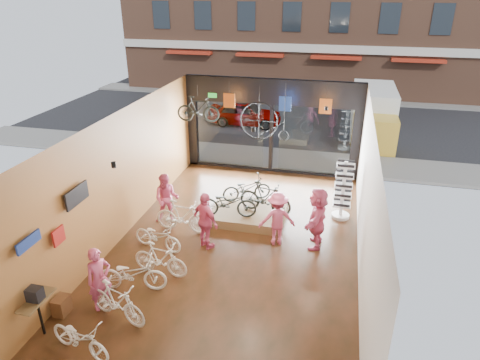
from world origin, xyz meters
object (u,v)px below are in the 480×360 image
(floor_bike_1, at_px, (117,302))
(display_bike_mid, at_px, (265,198))
(box_truck, at_px, (373,116))
(customer_5, at_px, (317,218))
(display_platform, at_px, (248,214))
(penny_farthing, at_px, (267,123))
(floor_bike_0, at_px, (80,338))
(hung_bike, at_px, (198,109))
(customer_0, at_px, (99,279))
(customer_3, at_px, (277,219))
(display_bike_right, at_px, (247,188))
(floor_bike_3, at_px, (160,259))
(sunglasses_rack, at_px, (343,190))
(display_bike_left, at_px, (228,203))
(customer_2, at_px, (206,221))
(floor_bike_2, at_px, (132,274))
(customer_1, at_px, (167,199))
(floor_bike_5, at_px, (182,216))
(floor_bike_4, at_px, (158,236))
(street_car, at_px, (245,113))

(floor_bike_1, distance_m, display_bike_mid, 5.83)
(box_truck, bearing_deg, customer_5, -100.67)
(display_platform, relative_size, penny_farthing, 1.37)
(display_platform, bearing_deg, customer_5, -26.01)
(floor_bike_0, distance_m, hung_bike, 9.11)
(customer_0, distance_m, hung_bike, 7.67)
(penny_farthing, bearing_deg, box_truck, 57.48)
(display_bike_mid, distance_m, customer_3, 1.39)
(display_bike_mid, relative_size, display_bike_right, 1.05)
(floor_bike_3, bearing_deg, sunglasses_rack, -40.21)
(customer_0, bearing_deg, box_truck, 10.84)
(hung_bike, bearing_deg, floor_bike_0, 177.08)
(display_bike_left, bearing_deg, customer_2, 160.40)
(floor_bike_3, relative_size, customer_5, 0.84)
(customer_2, height_order, customer_5, customer_5)
(box_truck, height_order, customer_2, box_truck)
(display_platform, distance_m, penny_farthing, 3.56)
(penny_farthing, bearing_deg, floor_bike_3, -105.28)
(customer_5, bearing_deg, customer_0, -48.07)
(floor_bike_0, xyz_separation_m, floor_bike_2, (0.10, 2.16, 0.05))
(box_truck, relative_size, display_bike_mid, 3.46)
(customer_1, bearing_deg, customer_5, -14.79)
(floor_bike_3, height_order, floor_bike_5, floor_bike_5)
(customer_2, bearing_deg, sunglasses_rack, -109.29)
(box_truck, height_order, display_bike_right, box_truck)
(customer_0, bearing_deg, customer_5, -14.59)
(display_bike_mid, distance_m, sunglasses_rack, 2.55)
(customer_1, xyz_separation_m, hung_bike, (0.06, 3.20, 2.09))
(display_bike_left, relative_size, customer_5, 0.98)
(customer_3, bearing_deg, display_bike_right, -73.54)
(floor_bike_1, height_order, floor_bike_5, floor_bike_5)
(floor_bike_5, height_order, display_bike_mid, display_bike_mid)
(customer_1, bearing_deg, customer_3, -18.24)
(customer_1, bearing_deg, customer_2, -45.51)
(display_bike_right, height_order, customer_3, customer_3)
(floor_bike_4, bearing_deg, sunglasses_rack, -46.32)
(floor_bike_3, xyz_separation_m, customer_3, (2.74, 2.20, 0.36))
(display_bike_right, xyz_separation_m, customer_3, (1.36, -1.98, 0.10))
(customer_5, distance_m, sunglasses_rack, 2.03)
(customer_2, relative_size, customer_5, 0.94)
(floor_bike_2, xyz_separation_m, customer_2, (1.23, 2.26, 0.42))
(floor_bike_5, bearing_deg, penny_farthing, -22.47)
(floor_bike_2, bearing_deg, box_truck, -36.55)
(floor_bike_4, distance_m, customer_0, 2.68)
(street_car, bearing_deg, floor_bike_4, -178.67)
(floor_bike_4, height_order, customer_3, customer_3)
(floor_bike_3, relative_size, sunglasses_rack, 0.79)
(display_bike_right, bearing_deg, floor_bike_4, 120.89)
(display_bike_left, xyz_separation_m, customer_0, (-1.89, -4.45, 0.03))
(display_bike_left, bearing_deg, street_car, 1.21)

